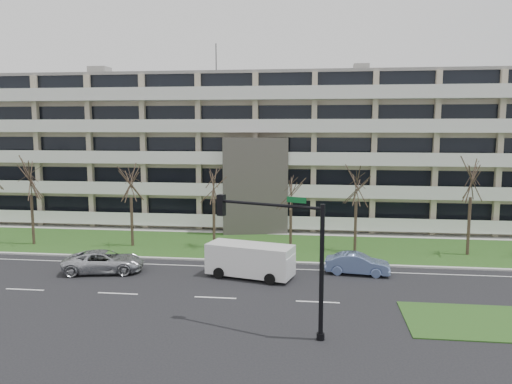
# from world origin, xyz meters

# --- Properties ---
(ground) EXTENTS (160.00, 160.00, 0.00)m
(ground) POSITION_xyz_m (0.00, 0.00, 0.00)
(ground) COLOR black
(ground) RESTS_ON ground
(grass_verge) EXTENTS (90.00, 10.00, 0.06)m
(grass_verge) POSITION_xyz_m (0.00, 13.00, 0.03)
(grass_verge) COLOR #284717
(grass_verge) RESTS_ON ground
(curb) EXTENTS (90.00, 0.35, 0.12)m
(curb) POSITION_xyz_m (0.00, 8.00, 0.06)
(curb) COLOR #B2B2AD
(curb) RESTS_ON ground
(sidewalk) EXTENTS (90.00, 2.00, 0.08)m
(sidewalk) POSITION_xyz_m (0.00, 18.50, 0.04)
(sidewalk) COLOR #B2B2AD
(sidewalk) RESTS_ON ground
(grass_median) EXTENTS (7.00, 5.00, 0.06)m
(grass_median) POSITION_xyz_m (14.00, -2.00, 0.03)
(grass_median) COLOR #284717
(grass_median) RESTS_ON ground
(lane_edge_line) EXTENTS (90.00, 0.12, 0.01)m
(lane_edge_line) POSITION_xyz_m (0.00, 6.50, 0.01)
(lane_edge_line) COLOR white
(lane_edge_line) RESTS_ON ground
(apartment_building) EXTENTS (60.50, 15.10, 18.75)m
(apartment_building) POSITION_xyz_m (-0.01, 25.32, 7.61)
(apartment_building) COLOR beige
(apartment_building) RESTS_ON ground
(silver_pickup) EXTENTS (5.81, 3.52, 1.51)m
(silver_pickup) POSITION_xyz_m (-8.69, 4.18, 0.75)
(silver_pickup) COLOR #B5B7BC
(silver_pickup) RESTS_ON ground
(blue_sedan) EXTENTS (4.49, 1.99, 1.43)m
(blue_sedan) POSITION_xyz_m (8.68, 5.89, 0.72)
(blue_sedan) COLOR #7691CE
(blue_sedan) RESTS_ON ground
(white_van) EXTENTS (6.08, 3.48, 2.22)m
(white_van) POSITION_xyz_m (1.56, 4.29, 1.33)
(white_van) COLOR white
(white_van) RESTS_ON ground
(traffic_signal) EXTENTS (5.50, 2.28, 6.73)m
(traffic_signal) POSITION_xyz_m (4.34, -4.47, 4.36)
(traffic_signal) COLOR black
(traffic_signal) RESTS_ON ground
(tree_1) EXTENTS (3.84, 3.84, 7.67)m
(tree_1) POSITION_xyz_m (-18.11, 11.22, 5.97)
(tree_1) COLOR #382B21
(tree_1) RESTS_ON ground
(tree_2) EXTENTS (3.73, 3.73, 7.47)m
(tree_2) POSITION_xyz_m (-9.51, 11.67, 5.80)
(tree_2) COLOR #382B21
(tree_2) RESTS_ON ground
(tree_3) EXTENTS (3.64, 3.64, 7.28)m
(tree_3) POSITION_xyz_m (-2.59, 12.09, 5.66)
(tree_3) COLOR #382B21
(tree_3) RESTS_ON ground
(tree_4) EXTENTS (3.24, 3.24, 6.49)m
(tree_4) POSITION_xyz_m (3.78, 11.95, 5.04)
(tree_4) COLOR #382B21
(tree_4) RESTS_ON ground
(tree_5) EXTENTS (3.65, 3.65, 7.30)m
(tree_5) POSITION_xyz_m (8.96, 12.14, 5.67)
(tree_5) COLOR #382B21
(tree_5) RESTS_ON ground
(tree_6) EXTENTS (4.11, 4.11, 8.21)m
(tree_6) POSITION_xyz_m (17.64, 12.05, 6.39)
(tree_6) COLOR #382B21
(tree_6) RESTS_ON ground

